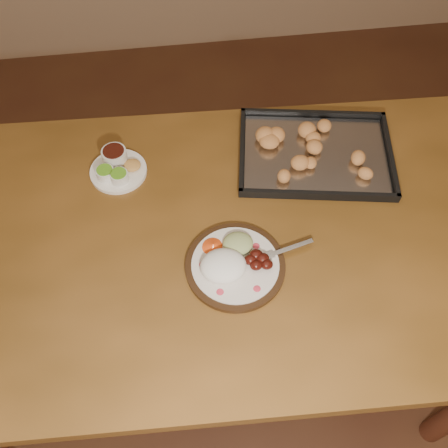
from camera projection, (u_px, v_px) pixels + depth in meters
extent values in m
plane|color=#57341D|center=(189.00, 398.00, 1.77)|extent=(4.00, 4.00, 0.00)
cube|color=brown|center=(222.00, 239.00, 1.28)|extent=(1.54, 0.97, 0.04)
cylinder|color=#522818|center=(22.00, 220.00, 1.77)|extent=(0.07, 0.07, 0.71)
cylinder|color=#522818|center=(397.00, 193.00, 1.84)|extent=(0.07, 0.07, 0.71)
cylinder|color=black|center=(235.00, 266.00, 1.21)|extent=(0.24, 0.24, 0.01)
cylinder|color=silver|center=(235.00, 264.00, 1.20)|extent=(0.21, 0.21, 0.01)
ellipsoid|color=#D33247|center=(220.00, 292.00, 1.15)|extent=(0.02, 0.02, 0.00)
ellipsoid|color=#D33247|center=(257.00, 289.00, 1.16)|extent=(0.02, 0.02, 0.00)
ellipsoid|color=#D33247|center=(256.00, 246.00, 1.22)|extent=(0.02, 0.02, 0.00)
ellipsoid|color=#D33247|center=(203.00, 265.00, 1.20)|extent=(0.02, 0.02, 0.00)
ellipsoid|color=white|center=(223.00, 266.00, 1.18)|extent=(0.12, 0.11, 0.05)
ellipsoid|color=#4F120B|center=(256.00, 265.00, 1.18)|extent=(0.03, 0.03, 0.02)
ellipsoid|color=#4F120B|center=(263.00, 259.00, 1.19)|extent=(0.03, 0.03, 0.02)
ellipsoid|color=#4F120B|center=(256.00, 255.00, 1.20)|extent=(0.03, 0.03, 0.02)
ellipsoid|color=#4F120B|center=(267.00, 264.00, 1.18)|extent=(0.03, 0.03, 0.02)
ellipsoid|color=#4F120B|center=(250.00, 260.00, 1.19)|extent=(0.03, 0.03, 0.02)
ellipsoid|color=tan|center=(238.00, 243.00, 1.22)|extent=(0.08, 0.08, 0.03)
cone|color=#F84E16|center=(213.00, 246.00, 1.22)|extent=(0.08, 0.08, 0.02)
cube|color=silver|center=(291.00, 248.00, 1.22)|extent=(0.12, 0.04, 0.00)
cube|color=silver|center=(268.00, 256.00, 1.21)|extent=(0.04, 0.03, 0.00)
cylinder|color=silver|center=(262.00, 261.00, 1.20)|extent=(0.03, 0.01, 0.00)
cylinder|color=silver|center=(261.00, 259.00, 1.20)|extent=(0.03, 0.01, 0.00)
cylinder|color=silver|center=(260.00, 257.00, 1.20)|extent=(0.03, 0.01, 0.00)
cylinder|color=silver|center=(259.00, 256.00, 1.21)|extent=(0.03, 0.01, 0.00)
cylinder|color=white|center=(119.00, 171.00, 1.37)|extent=(0.16, 0.16, 0.01)
cylinder|color=white|center=(105.00, 173.00, 1.34)|extent=(0.05, 0.05, 0.03)
cylinder|color=#579D1F|center=(104.00, 170.00, 1.33)|extent=(0.04, 0.04, 0.00)
cylinder|color=white|center=(119.00, 177.00, 1.34)|extent=(0.05, 0.05, 0.03)
cylinder|color=#579D1F|center=(118.00, 173.00, 1.32)|extent=(0.04, 0.04, 0.00)
cylinder|color=silver|center=(115.00, 156.00, 1.37)|extent=(0.07, 0.07, 0.04)
cylinder|color=black|center=(113.00, 151.00, 1.36)|extent=(0.06, 0.06, 0.00)
ellipsoid|color=gold|center=(132.00, 165.00, 1.37)|extent=(0.05, 0.05, 0.02)
cube|color=black|center=(315.00, 155.00, 1.41)|extent=(0.47, 0.38, 0.01)
cube|color=black|center=(313.00, 114.00, 1.48)|extent=(0.42, 0.08, 0.02)
cube|color=black|center=(319.00, 195.00, 1.31)|extent=(0.42, 0.08, 0.02)
cube|color=black|center=(390.00, 154.00, 1.39)|extent=(0.06, 0.31, 0.02)
cube|color=black|center=(242.00, 150.00, 1.40)|extent=(0.06, 0.31, 0.02)
cube|color=#B1B2B5|center=(315.00, 154.00, 1.40)|extent=(0.44, 0.35, 0.00)
ellipsoid|color=#CE9048|center=(335.00, 150.00, 1.39)|extent=(0.05, 0.04, 0.03)
ellipsoid|color=#CE9048|center=(350.00, 142.00, 1.41)|extent=(0.06, 0.06, 0.03)
ellipsoid|color=#CE9048|center=(327.00, 129.00, 1.43)|extent=(0.06, 0.06, 0.03)
ellipsoid|color=#CE9048|center=(315.00, 136.00, 1.42)|extent=(0.04, 0.05, 0.03)
ellipsoid|color=#CE9048|center=(299.00, 131.00, 1.43)|extent=(0.06, 0.06, 0.03)
ellipsoid|color=#CE9048|center=(299.00, 144.00, 1.40)|extent=(0.06, 0.06, 0.03)
ellipsoid|color=#CE9048|center=(276.00, 148.00, 1.39)|extent=(0.05, 0.04, 0.03)
ellipsoid|color=#CE9048|center=(294.00, 162.00, 1.36)|extent=(0.06, 0.06, 0.03)
ellipsoid|color=#CE9048|center=(293.00, 161.00, 1.37)|extent=(0.06, 0.06, 0.03)
ellipsoid|color=#CE9048|center=(318.00, 172.00, 1.34)|extent=(0.04, 0.05, 0.03)
ellipsoid|color=#CE9048|center=(327.00, 159.00, 1.37)|extent=(0.06, 0.06, 0.03)
ellipsoid|color=#CE9048|center=(353.00, 159.00, 1.37)|extent=(0.06, 0.06, 0.03)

